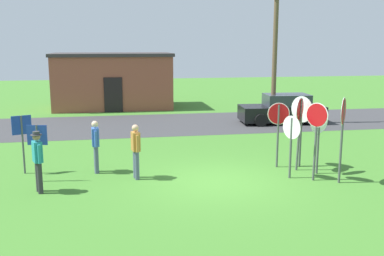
% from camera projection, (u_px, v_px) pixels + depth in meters
% --- Properties ---
extents(ground_plane, '(80.00, 80.00, 0.00)m').
position_uv_depth(ground_plane, '(215.00, 182.00, 13.34)').
color(ground_plane, '#3D7528').
extents(street_asphalt, '(60.00, 6.40, 0.01)m').
position_uv_depth(street_asphalt, '(172.00, 124.00, 22.98)').
color(street_asphalt, '#38383A').
rests_on(street_asphalt, ground).
extents(building_background, '(7.50, 4.30, 3.49)m').
position_uv_depth(building_background, '(113.00, 80.00, 28.52)').
color(building_background, brown).
rests_on(building_background, ground).
extents(utility_pole, '(1.80, 0.24, 7.92)m').
position_uv_depth(utility_pole, '(275.00, 43.00, 22.40)').
color(utility_pole, brown).
rests_on(utility_pole, ground).
extents(parked_car_on_street, '(4.41, 2.24, 1.51)m').
position_uv_depth(parked_car_on_street, '(283.00, 110.00, 23.11)').
color(parked_car_on_street, black).
rests_on(parked_car_on_street, ground).
extents(stop_sign_far_back, '(0.42, 0.78, 2.39)m').
position_uv_depth(stop_sign_far_back, '(302.00, 118.00, 14.76)').
color(stop_sign_far_back, '#474C4C').
rests_on(stop_sign_far_back, ground).
extents(stop_sign_rear_left, '(0.42, 0.64, 2.38)m').
position_uv_depth(stop_sign_rear_left, '(316.00, 128.00, 13.23)').
color(stop_sign_rear_left, '#474C4C').
rests_on(stop_sign_rear_left, ground).
extents(stop_sign_nearest, '(0.75, 0.36, 2.13)m').
position_uv_depth(stop_sign_nearest, '(319.00, 129.00, 13.95)').
color(stop_sign_nearest, '#474C4C').
rests_on(stop_sign_nearest, ground).
extents(stop_sign_leaning_right, '(0.72, 0.14, 2.18)m').
position_uv_depth(stop_sign_leaning_right, '(278.00, 124.00, 14.68)').
color(stop_sign_leaning_right, '#474C4C').
rests_on(stop_sign_leaning_right, ground).
extents(stop_sign_leaning_left, '(0.50, 0.59, 2.40)m').
position_uv_depth(stop_sign_leaning_left, '(300.00, 121.00, 14.28)').
color(stop_sign_leaning_left, '#474C4C').
rests_on(stop_sign_leaning_left, ground).
extents(stop_sign_tallest, '(0.51, 0.67, 2.58)m').
position_uv_depth(stop_sign_tallest, '(343.00, 124.00, 12.94)').
color(stop_sign_tallest, '#474C4C').
rests_on(stop_sign_tallest, ground).
extents(stop_sign_center_cluster, '(0.29, 0.66, 1.95)m').
position_uv_depth(stop_sign_center_cluster, '(291.00, 136.00, 13.50)').
color(stop_sign_center_cluster, '#474C4C').
rests_on(stop_sign_center_cluster, ground).
extents(person_on_left, '(0.25, 0.57, 1.69)m').
position_uv_depth(person_on_left, '(96.00, 144.00, 14.16)').
color(person_on_left, '#4C5670').
rests_on(person_on_left, ground).
extents(person_near_signs, '(0.34, 0.54, 1.74)m').
position_uv_depth(person_near_signs, '(38.00, 158.00, 12.23)').
color(person_near_signs, '#2D2D33').
rests_on(person_near_signs, ground).
extents(person_in_blue, '(0.28, 0.56, 1.69)m').
position_uv_depth(person_in_blue, '(136.00, 148.00, 13.52)').
color(person_in_blue, '#4C5670').
rests_on(person_in_blue, ground).
extents(info_panel_leftmost, '(0.59, 0.14, 1.73)m').
position_uv_depth(info_panel_leftmost, '(38.00, 143.00, 13.18)').
color(info_panel_leftmost, '#4C4C51').
rests_on(info_panel_leftmost, ground).
extents(info_panel_middle, '(0.57, 0.25, 1.88)m').
position_uv_depth(info_panel_middle, '(22.00, 134.00, 13.99)').
color(info_panel_middle, '#4C4C51').
rests_on(info_panel_middle, ground).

